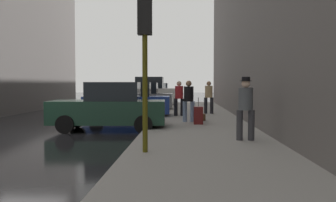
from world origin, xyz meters
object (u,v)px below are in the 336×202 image
pedestrian_with_beanie (246,105)px  rolling_suitcase (198,115)px  fire_hydrant (160,115)px  parked_red_hatchback (153,93)px  duffel_bag (202,117)px  parked_dark_green_sedan (109,108)px  pedestrian_in_jeans (189,99)px  parked_gray_coupe (140,98)px  pedestrian_in_tan_coat (209,96)px  pedestrian_in_red_jacket (179,96)px  parked_white_van (148,93)px  parked_silver_sedan (157,92)px  traffic_light (145,39)px  parked_blue_sedan (128,101)px

pedestrian_with_beanie → rolling_suitcase: size_ratio=1.71×
fire_hydrant → pedestrian_with_beanie: 5.13m
parked_red_hatchback → duffel_bag: parked_red_hatchback is taller
parked_dark_green_sedan → rolling_suitcase: bearing=16.3°
parked_red_hatchback → pedestrian_in_jeans: bearing=-80.7°
fire_hydrant → rolling_suitcase: size_ratio=0.68×
parked_gray_coupe → rolling_suitcase: bearing=-69.2°
rolling_suitcase → parked_red_hatchback: bearing=100.0°
rolling_suitcase → pedestrian_with_beanie: bearing=-74.9°
parked_dark_green_sedan → pedestrian_in_tan_coat: pedestrian_in_tan_coat is taller
parked_red_hatchback → pedestrian_in_red_jacket: (2.53, -15.31, 0.26)m
fire_hydrant → rolling_suitcase: bearing=-3.4°
fire_hydrant → parked_gray_coupe: bearing=101.7°
parked_gray_coupe → pedestrian_in_tan_coat: (4.09, -3.72, 0.26)m
fire_hydrant → pedestrian_in_jeans: bearing=30.3°
fire_hydrant → rolling_suitcase: 1.53m
parked_white_van → fire_hydrant: 14.14m
parked_silver_sedan → pedestrian_in_red_jacket: size_ratio=2.48×
parked_silver_sedan → parked_dark_green_sedan: bearing=-90.0°
parked_red_hatchback → traffic_light: bearing=-85.8°
parked_red_hatchback → traffic_light: traffic_light is taller
parked_white_van → rolling_suitcase: (3.33, -14.10, -0.54)m
traffic_light → pedestrian_with_beanie: bearing=35.9°
fire_hydrant → parked_red_hatchback: bearing=95.5°
traffic_light → pedestrian_in_red_jacket: traffic_light is taller
parked_red_hatchback → pedestrian_with_beanie: size_ratio=2.38×
parked_white_van → parked_blue_sedan: bearing=-90.0°
traffic_light → parked_dark_green_sedan: bearing=109.7°
parked_gray_coupe → duffel_bag: size_ratio=9.57×
parked_silver_sedan → pedestrian_with_beanie: pedestrian_with_beanie is taller
pedestrian_in_tan_coat → parked_white_van: bearing=114.4°
traffic_light → rolling_suitcase: bearing=76.5°
parked_blue_sedan → pedestrian_with_beanie: pedestrian_with_beanie is taller
parked_red_hatchback → pedestrian_with_beanie: pedestrian_with_beanie is taller
pedestrian_with_beanie → parked_white_van: bearing=103.7°
parked_blue_sedan → duffel_bag: bearing=-33.9°
traffic_light → parked_white_van: bearing=95.2°
parked_silver_sedan → pedestrian_with_beanie: (4.48, -28.95, 0.29)m
parked_red_hatchback → pedestrian_in_jeans: 18.43m
rolling_suitcase → pedestrian_in_jeans: bearing=115.6°
pedestrian_in_jeans → duffel_bag: bearing=48.6°
traffic_light → pedestrian_in_red_jacket: 9.95m
parked_dark_green_sedan → parked_blue_sedan: bearing=90.0°
parked_white_van → duffel_bag: size_ratio=10.50×
traffic_light → pedestrian_with_beanie: size_ratio=2.03×
parked_blue_sedan → fire_hydrant: size_ratio=6.06×
rolling_suitcase → duffel_bag: size_ratio=2.36×
parked_blue_sedan → pedestrian_with_beanie: 9.19m
parked_dark_green_sedan → parked_gray_coupe: bearing=90.0°
fire_hydrant → traffic_light: (0.05, -6.23, 2.26)m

